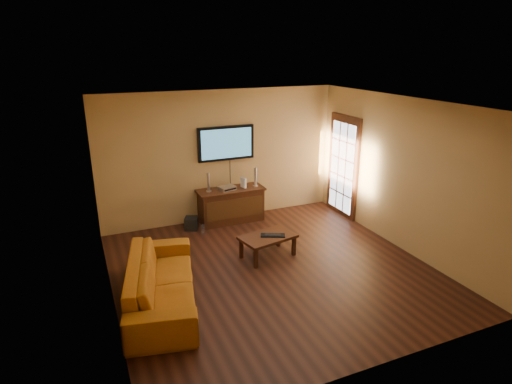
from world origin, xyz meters
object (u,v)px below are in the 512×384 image
sofa (161,274)px  subwoofer (191,223)px  av_receiver (227,188)px  keyboard (273,235)px  speaker_right (255,178)px  media_console (231,205)px  coffee_table (268,239)px  speaker_left (208,183)px  bottle (203,230)px  game_console (244,183)px  television (226,143)px

sofa → subwoofer: sofa is taller
av_receiver → subwoofer: 1.01m
keyboard → sofa: bearing=-162.4°
speaker_right → av_receiver: size_ratio=1.22×
media_console → av_receiver: av_receiver is taller
coffee_table → speaker_left: bearing=105.5°
media_console → bottle: (-0.75, -0.42, -0.26)m
coffee_table → sofa: size_ratio=0.45×
coffee_table → bottle: coffee_table is taller
media_console → game_console: (0.28, -0.01, 0.46)m
media_console → bottle: 0.90m
coffee_table → sofa: bearing=-160.8°
subwoofer → keyboard: (0.99, -1.72, 0.28)m
media_console → speaker_left: speaker_left is taller
sofa → subwoofer: bearing=-12.0°
speaker_left → subwoofer: (-0.42, -0.10, -0.77)m
speaker_right → game_console: 0.28m
sofa → subwoofer: 2.62m
television → game_console: bearing=-40.0°
television → speaker_left: 0.89m
media_console → coffee_table: (0.03, -1.76, -0.02)m
coffee_table → bottle: 1.57m
television → coffee_table: television is taller
television → game_console: 0.89m
bottle → speaker_right: bearing=17.3°
speaker_left → television: bearing=23.4°
television → speaker_right: (0.55, -0.24, -0.73)m
coffee_table → subwoofer: coffee_table is taller
coffee_table → speaker_left: speaker_left is taller
speaker_left → bottle: speaker_left is taller
speaker_right → speaker_left: bearing=177.6°
sofa → speaker_left: bearing=-18.8°
av_receiver → subwoofer: size_ratio=1.31×
television → speaker_left: size_ratio=3.06×
speaker_left → sofa: bearing=-121.0°
subwoofer → keyboard: 2.00m
television → speaker_left: television is taller
television → speaker_right: television is taller
game_console → subwoofer: 1.35m
speaker_right → bottle: 1.57m
sofa → game_console: bearing=-30.3°
media_console → sofa: 3.13m
game_console → bottle: game_console is taller
av_receiver → bottle: bearing=-163.3°
media_console → av_receiver: bearing=-168.5°
av_receiver → keyboard: av_receiver is taller
sofa → game_console: size_ratio=10.81×
keyboard → subwoofer: bearing=120.0°
speaker_right → bottle: speaker_right is taller
game_console → bottle: size_ratio=0.98×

